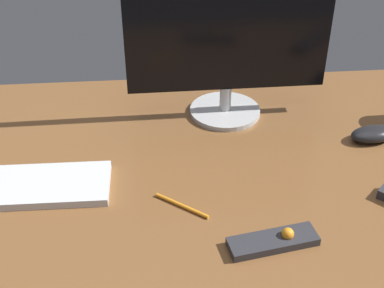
# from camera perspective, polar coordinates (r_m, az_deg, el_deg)

# --- Properties ---
(desk) EXTENTS (1.40, 0.84, 0.02)m
(desk) POSITION_cam_1_polar(r_m,az_deg,el_deg) (1.28, 2.23, -2.10)
(desk) COLOR brown
(desk) RESTS_ON ground
(monitor) EXTENTS (0.51, 0.19, 0.36)m
(monitor) POSITION_cam_1_polar(r_m,az_deg,el_deg) (1.36, 3.77, 10.27)
(monitor) COLOR #BCBCBC
(monitor) RESTS_ON desk
(keyboard) EXTENTS (0.36, 0.14, 0.02)m
(keyboard) POSITION_cam_1_polar(r_m,az_deg,el_deg) (1.24, -17.09, -4.29)
(keyboard) COLOR silver
(keyboard) RESTS_ON desk
(computer_mouse) EXTENTS (0.13, 0.08, 0.04)m
(computer_mouse) POSITION_cam_1_polar(r_m,az_deg,el_deg) (1.41, 18.59, 1.02)
(computer_mouse) COLOR black
(computer_mouse) RESTS_ON desk
(media_remote) EXTENTS (0.18, 0.08, 0.03)m
(media_remote) POSITION_cam_1_polar(r_m,az_deg,el_deg) (1.07, 8.66, -10.06)
(media_remote) COLOR #2D2D33
(media_remote) RESTS_ON desk
(pen) EXTENTS (0.11, 0.09, 0.01)m
(pen) POSITION_cam_1_polar(r_m,az_deg,el_deg) (1.14, -1.07, -6.52)
(pen) COLOR orange
(pen) RESTS_ON desk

